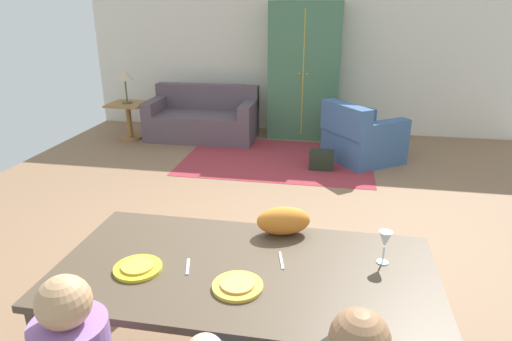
# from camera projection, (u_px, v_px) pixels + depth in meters

# --- Properties ---
(ground_plane) EXTENTS (7.09, 6.59, 0.02)m
(ground_plane) POSITION_uv_depth(u_px,v_px,m) (264.00, 212.00, 4.72)
(ground_plane) COLOR #856448
(back_wall) EXTENTS (7.09, 0.10, 2.70)m
(back_wall) POSITION_uv_depth(u_px,v_px,m) (298.00, 49.00, 7.32)
(back_wall) COLOR silver
(back_wall) RESTS_ON ground_plane
(dining_table) EXTENTS (1.98, 1.01, 0.76)m
(dining_table) POSITION_uv_depth(u_px,v_px,m) (245.00, 278.00, 2.36)
(dining_table) COLOR brown
(dining_table) RESTS_ON ground_plane
(plate_near_man) EXTENTS (0.25, 0.25, 0.02)m
(plate_near_man) POSITION_uv_depth(u_px,v_px,m) (138.00, 268.00, 2.32)
(plate_near_man) COLOR yellow
(plate_near_man) RESTS_ON dining_table
(pizza_near_man) EXTENTS (0.17, 0.17, 0.01)m
(pizza_near_man) POSITION_uv_depth(u_px,v_px,m) (138.00, 266.00, 2.31)
(pizza_near_man) COLOR gold
(pizza_near_man) RESTS_ON plate_near_man
(plate_near_child) EXTENTS (0.25, 0.25, 0.02)m
(plate_near_child) POSITION_uv_depth(u_px,v_px,m) (238.00, 286.00, 2.17)
(plate_near_child) COLOR yellow
(plate_near_child) RESTS_ON dining_table
(pizza_near_child) EXTENTS (0.17, 0.17, 0.01)m
(pizza_near_child) POSITION_uv_depth(u_px,v_px,m) (238.00, 284.00, 2.16)
(pizza_near_child) COLOR tan
(pizza_near_child) RESTS_ON plate_near_child
(wine_glass) EXTENTS (0.07, 0.07, 0.19)m
(wine_glass) POSITION_uv_depth(u_px,v_px,m) (385.00, 241.00, 2.34)
(wine_glass) COLOR silver
(wine_glass) RESTS_ON dining_table
(fork) EXTENTS (0.06, 0.15, 0.01)m
(fork) POSITION_uv_depth(u_px,v_px,m) (188.00, 267.00, 2.34)
(fork) COLOR silver
(fork) RESTS_ON dining_table
(knife) EXTENTS (0.05, 0.17, 0.01)m
(knife) POSITION_uv_depth(u_px,v_px,m) (281.00, 260.00, 2.40)
(knife) COLOR silver
(knife) RESTS_ON dining_table
(cat) EXTENTS (0.35, 0.24, 0.17)m
(cat) POSITION_uv_depth(u_px,v_px,m) (283.00, 221.00, 2.65)
(cat) COLOR orange
(cat) RESTS_ON dining_table
(area_rug) EXTENTS (2.60, 1.80, 0.01)m
(area_rug) POSITION_uv_depth(u_px,v_px,m) (278.00, 159.00, 6.28)
(area_rug) COLOR maroon
(area_rug) RESTS_ON ground_plane
(couch) EXTENTS (1.71, 0.86, 0.82)m
(couch) POSITION_uv_depth(u_px,v_px,m) (203.00, 119.00, 7.19)
(couch) COLOR #584953
(couch) RESTS_ON ground_plane
(armchair) EXTENTS (1.20, 1.20, 0.82)m
(armchair) POSITION_uv_depth(u_px,v_px,m) (361.00, 138.00, 6.13)
(armchair) COLOR #3C5D8C
(armchair) RESTS_ON ground_plane
(armoire) EXTENTS (1.10, 0.59, 2.10)m
(armoire) POSITION_uv_depth(u_px,v_px,m) (305.00, 71.00, 7.04)
(armoire) COLOR #3F6D4D
(armoire) RESTS_ON ground_plane
(side_table) EXTENTS (0.56, 0.56, 0.58)m
(side_table) POSITION_uv_depth(u_px,v_px,m) (129.00, 116.00, 7.12)
(side_table) COLOR olive
(side_table) RESTS_ON ground_plane
(table_lamp) EXTENTS (0.26, 0.26, 0.54)m
(table_lamp) POSITION_uv_depth(u_px,v_px,m) (125.00, 76.00, 6.90)
(table_lamp) COLOR #4B4C38
(table_lamp) RESTS_ON side_table
(handbag) EXTENTS (0.32, 0.16, 0.26)m
(handbag) POSITION_uv_depth(u_px,v_px,m) (321.00, 160.00, 5.86)
(handbag) COLOR black
(handbag) RESTS_ON ground_plane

